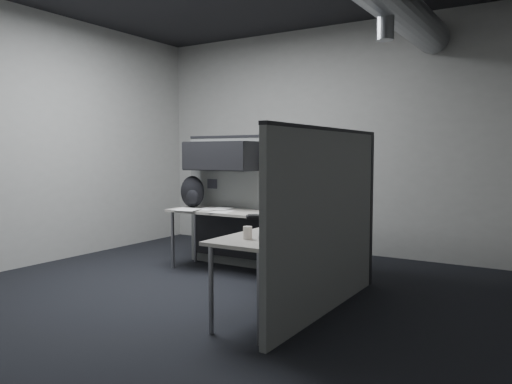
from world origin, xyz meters
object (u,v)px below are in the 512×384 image
Objects in this scene: keyboard at (270,217)px; backpack at (192,192)px; phone at (277,228)px; desk at (263,228)px; monitor at (321,196)px.

keyboard is 1.26× the size of backpack.
desk is at bearing 143.95° from phone.
backpack is (-1.22, 0.32, 0.31)m from desk.
keyboard is at bearing -36.04° from backpack.
phone is 0.65× the size of backpack.
phone is at bearing -52.52° from desk.
backpack is (-1.35, 0.40, 0.17)m from keyboard.
monitor is at bearing 44.25° from keyboard.
monitor is 2.17× the size of phone.
backpack is at bearing 165.45° from desk.
backpack reaches higher than keyboard.
phone is (0.64, -0.84, 0.16)m from desk.
desk is 4.62× the size of keyboard.
keyboard is 0.91m from phone.
keyboard is 1.42m from backpack.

